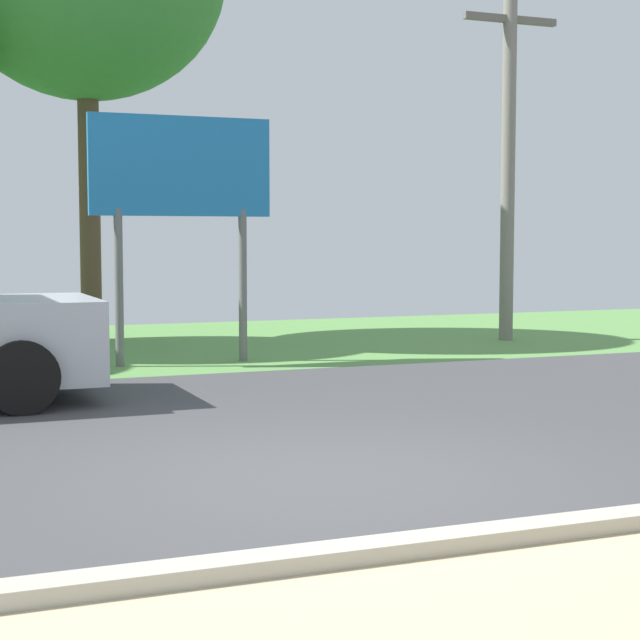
% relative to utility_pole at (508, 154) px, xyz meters
% --- Properties ---
extents(ground_plane, '(40.00, 22.00, 0.20)m').
position_rel_utility_pole_xyz_m(ground_plane, '(-6.86, -5.50, -3.28)').
color(ground_plane, '#424244').
extents(utility_pole, '(1.80, 0.24, 6.13)m').
position_rel_utility_pole_xyz_m(utility_pole, '(0.00, 0.00, 0.00)').
color(utility_pole, gray).
rests_on(utility_pole, ground_plane).
extents(roadside_billboard, '(2.60, 0.12, 3.50)m').
position_rel_utility_pole_xyz_m(roadside_billboard, '(-6.12, -1.24, -0.69)').
color(roadside_billboard, slate).
rests_on(roadside_billboard, ground_plane).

